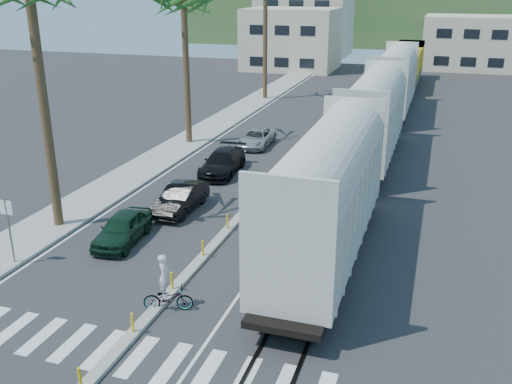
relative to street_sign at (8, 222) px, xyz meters
The scene contains 15 objects.
ground 7.82m from the street_sign, 15.32° to the right, with size 140.00×140.00×0.00m, color #28282B.
sidewalk 23.11m from the street_sign, 92.99° to the left, with size 3.00×90.00×0.15m, color gray.
rails 28.83m from the street_sign, 64.68° to the left, with size 1.56×100.00×0.06m.
median 19.48m from the street_sign, 67.88° to the left, with size 0.45×60.00×0.85m.
crosswalk 8.55m from the street_sign, 28.72° to the right, with size 14.00×2.20×0.01m, color silver.
lane_markings 23.65m from the street_sign, 77.38° to the left, with size 9.42×90.00×0.01m.
freight_train 27.99m from the street_sign, 63.92° to the left, with size 3.00×60.94×5.85m.
street_sign is the anchor object (origin of this frame).
buildings 69.70m from the street_sign, 89.27° to the left, with size 38.00×27.00×10.00m.
hillside 98.35m from the street_sign, 85.74° to the left, with size 80.00×20.00×12.00m, color #385628.
car_lead 4.84m from the street_sign, 46.97° to the left, with size 2.00×4.16×1.37m, color #10301E.
car_second 8.81m from the street_sign, 62.05° to the left, with size 1.52×4.25×1.40m, color black.
car_third 14.77m from the street_sign, 74.68° to the left, with size 2.30×5.04×1.43m, color black.
car_rear 21.18m from the street_sign, 79.22° to the left, with size 2.13×4.43×1.22m, color #A5A8AA.
cyclist 7.89m from the street_sign, ahead, with size 1.69×2.17×2.20m.
Camera 1 is at (8.97, -15.27, 11.16)m, focal length 40.00 mm.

